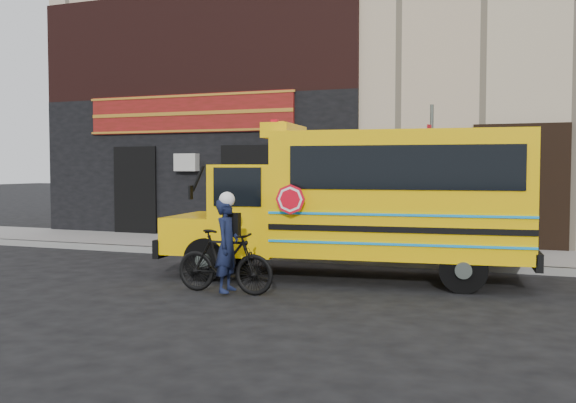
% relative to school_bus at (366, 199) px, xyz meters
% --- Properties ---
extents(ground, '(120.00, 120.00, 0.00)m').
position_rel_school_bus_xyz_m(ground, '(-1.35, -0.88, -1.51)').
color(ground, black).
rests_on(ground, ground).
extents(curb, '(40.00, 0.20, 0.15)m').
position_rel_school_bus_xyz_m(curb, '(-1.35, 1.72, -1.43)').
color(curb, gray).
rests_on(curb, ground).
extents(sidewalk, '(40.00, 3.00, 0.15)m').
position_rel_school_bus_xyz_m(sidewalk, '(-1.35, 3.22, -1.43)').
color(sidewalk, slate).
rests_on(sidewalk, ground).
extents(building, '(20.00, 10.70, 12.00)m').
position_rel_school_bus_xyz_m(building, '(-1.40, 9.57, 4.62)').
color(building, tan).
rests_on(building, sidewalk).
extents(school_bus, '(7.09, 2.88, 2.92)m').
position_rel_school_bus_xyz_m(school_bus, '(0.00, 0.00, 0.00)').
color(school_bus, black).
rests_on(school_bus, ground).
extents(sign_pole, '(0.10, 0.30, 3.43)m').
position_rel_school_bus_xyz_m(sign_pole, '(0.89, 2.13, 0.37)').
color(sign_pole, '#444D47').
rests_on(sign_pole, ground).
extents(bicycle, '(1.78, 0.54, 1.06)m').
position_rel_school_bus_xyz_m(bicycle, '(-1.85, -2.21, -0.98)').
color(bicycle, black).
rests_on(bicycle, ground).
extents(cyclist, '(0.40, 0.58, 1.54)m').
position_rel_school_bus_xyz_m(cyclist, '(-1.76, -2.29, -0.74)').
color(cyclist, black).
rests_on(cyclist, ground).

